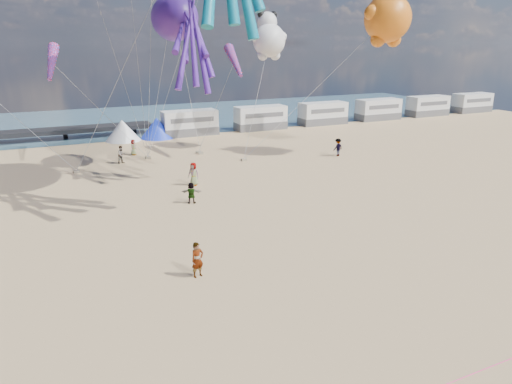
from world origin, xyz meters
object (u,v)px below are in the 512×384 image
tent_white (123,130)px  motorhome_5 (472,103)px  beachgoer_0 (133,147)px  beachgoer_2 (338,147)px  windsock_right (52,63)px  kite_panda (269,40)px  motorhome_3 (378,109)px  motorhome_0 (190,123)px  motorhome_4 (428,106)px  kite_teddy_orange (388,19)px  sandbag_b (200,153)px  sandbag_c (244,160)px  motorhome_2 (323,113)px  kite_octopus_purple (174,18)px  sandbag_d (199,152)px  windsock_mid (234,61)px  sandbag_e (148,158)px  beachgoer_4 (191,193)px  beachgoer_6 (194,174)px  motorhome_1 (261,118)px  standing_person (197,260)px  sandbag_a (77,172)px  beachgoer_1 (122,155)px  tent_blue (157,128)px

tent_white → motorhome_5: bearing=0.0°
beachgoer_0 → beachgoer_2: bearing=-79.2°
windsock_right → beachgoer_2: bearing=-0.5°
kite_panda → motorhome_5: bearing=30.3°
motorhome_3 → motorhome_0: bearing=180.0°
motorhome_0 → motorhome_4: size_ratio=1.00×
beachgoer_0 → kite_teddy_orange: 27.23m
motorhome_0 → sandbag_b: (-1.98, -10.21, -1.39)m
beachgoer_2 → sandbag_c: 9.52m
motorhome_0 → motorhome_2: (19.00, 0.00, 0.00)m
beachgoer_0 → kite_panda: size_ratio=0.28×
tent_white → kite_octopus_purple: size_ratio=0.40×
sandbag_d → windsock_mid: windsock_mid is taller
sandbag_e → kite_octopus_purple: (2.28, -4.09, 12.61)m
sandbag_c → sandbag_d: same height
motorhome_2 → kite_panda: kite_panda is taller
beachgoer_4 → beachgoer_6: bearing=-88.1°
beachgoer_0 → motorhome_5: bearing=-45.5°
beachgoer_0 → sandbag_e: (0.96, -2.15, -0.68)m
motorhome_1 → kite_panda: bearing=-110.9°
motorhome_0 → standing_person: 35.94m
sandbag_a → sandbag_d: bearing=13.0°
motorhome_4 → kite_panda: 35.61m
motorhome_2 → sandbag_c: bearing=-141.2°
motorhome_5 → kite_octopus_purple: kite_octopus_purple is taller
beachgoer_2 → kite_octopus_purple: 19.43m
beachgoer_0 → sandbag_d: beachgoer_0 is taller
motorhome_1 → motorhome_3: same height
tent_white → sandbag_d: 11.42m
beachgoer_1 → kite_octopus_purple: (4.84, -3.28, 11.89)m
beachgoer_1 → windsock_mid: bearing=-29.1°
motorhome_1 → motorhome_2: (9.50, 0.00, 0.00)m
sandbag_d → motorhome_3: bearing=17.6°
sandbag_c → windsock_right: windsock_right is taller
beachgoer_4 → sandbag_a: bearing=-39.0°
motorhome_4 → sandbag_a: motorhome_4 is taller
motorhome_2 → sandbag_a: motorhome_2 is taller
motorhome_2 → motorhome_5: same height
tent_blue → beachgoer_0: 8.77m
kite_panda → beachgoer_6: bearing=-123.8°
sandbag_d → motorhome_5: bearing=11.0°
kite_octopus_purple → beachgoer_2: bearing=-4.6°
beachgoer_0 → sandbag_c: (9.18, -6.79, -0.68)m
sandbag_b → sandbag_d: size_ratio=1.00×
sandbag_a → sandbag_b: size_ratio=1.00×
standing_person → windsock_right: size_ratio=0.36×
sandbag_e → kite_teddy_orange: size_ratio=0.07×
beachgoer_6 → kite_teddy_orange: bearing=49.7°
motorhome_1 → motorhome_2: size_ratio=1.00×
tent_blue → kite_octopus_purple: (-0.94, -13.93, 11.52)m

